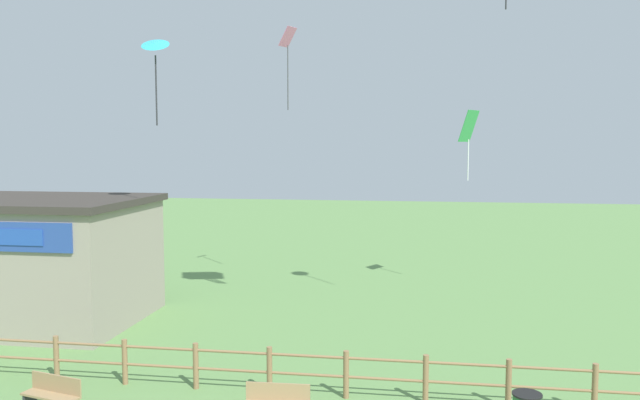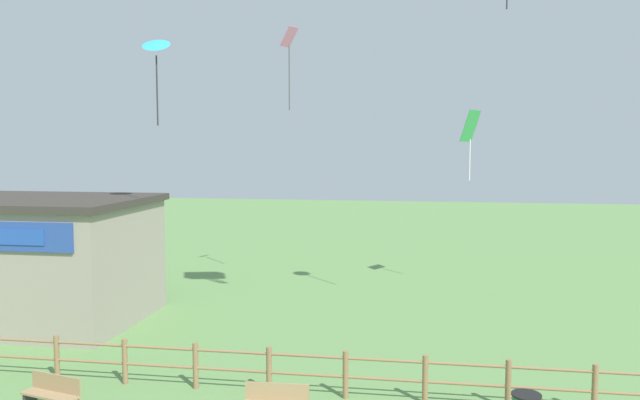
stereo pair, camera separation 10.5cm
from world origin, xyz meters
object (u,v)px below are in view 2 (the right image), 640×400
park_bench_by_building (53,393)px  kite_cyan_delta (156,49)px  kite_green_diamond (470,131)px  kite_pink_diamond (289,52)px  seaside_building (36,259)px

park_bench_by_building → kite_cyan_delta: (0.05, 6.04, 8.71)m
kite_cyan_delta → kite_green_diamond: kite_cyan_delta is taller
kite_pink_diamond → kite_green_diamond: 8.27m
seaside_building → park_bench_by_building: bearing=-54.3°
kite_cyan_delta → kite_green_diamond: size_ratio=0.95×
kite_cyan_delta → kite_pink_diamond: bearing=69.4°
seaside_building → kite_green_diamond: bearing=24.8°
kite_cyan_delta → kite_green_diamond: 13.25m
kite_pink_diamond → kite_cyan_delta: bearing=-110.6°
seaside_building → park_bench_by_building: (5.04, -7.01, -1.71)m
park_bench_by_building → kite_cyan_delta: bearing=89.6°
seaside_building → kite_green_diamond: size_ratio=2.59×
kite_pink_diamond → kite_cyan_delta: (-2.71, -7.22, -0.90)m
seaside_building → kite_cyan_delta: bearing=-10.8°
park_bench_by_building → kite_green_diamond: kite_green_diamond is taller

